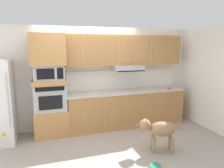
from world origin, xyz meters
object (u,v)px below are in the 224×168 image
built_in_oven (50,97)px  microwave (49,72)px  screwdriver (169,88)px  dog_food_bowl (155,167)px  dog (159,129)px

built_in_oven → microwave: bearing=-0.8°
screwdriver → dog_food_bowl: 2.54m
built_in_oven → screwdriver: (3.04, -0.11, 0.03)m
built_in_oven → dog: (1.94, -1.48, -0.44)m
built_in_oven → dog_food_bowl: bearing=-51.3°
dog → built_in_oven: bearing=-19.8°
screwdriver → dog: size_ratio=0.18×
screwdriver → dog: bearing=-128.8°
built_in_oven → dog: 2.48m
microwave → dog_food_bowl: (1.59, -1.98, -1.43)m
dog_food_bowl → dog: bearing=55.5°
microwave → dog_food_bowl: 2.91m
built_in_oven → dog: bearing=-37.4°
built_in_oven → screwdriver: built_in_oven is taller
microwave → dog: bearing=-37.4°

